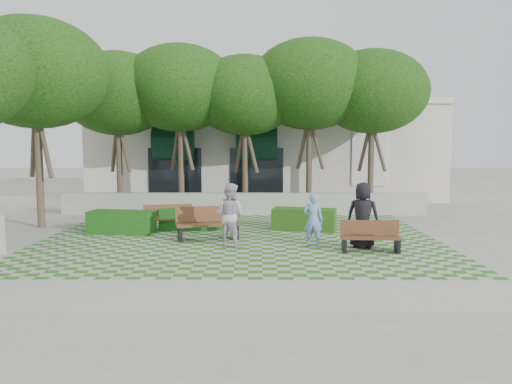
{
  "coord_description": "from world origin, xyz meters",
  "views": [
    {
      "loc": [
        0.55,
        -14.19,
        2.94
      ],
      "look_at": [
        0.5,
        1.5,
        1.4
      ],
      "focal_mm": 35.0,
      "sensor_mm": 36.0,
      "label": 1
    }
  ],
  "objects_px": {
    "person_blue": "(313,220)",
    "person_white": "(230,215)",
    "bench_mid": "(208,224)",
    "hedge_midright": "(304,219)",
    "bench_west": "(168,218)",
    "hedge_west": "(121,222)",
    "hedge_midleft": "(191,218)",
    "bench_east": "(370,237)",
    "person_dark": "(363,215)"
  },
  "relations": [
    {
      "from": "person_dark",
      "to": "bench_mid",
      "type": "bearing_deg",
      "value": 5.72
    },
    {
      "from": "hedge_midright",
      "to": "person_white",
      "type": "relative_size",
      "value": 1.16
    },
    {
      "from": "hedge_midright",
      "to": "hedge_west",
      "type": "bearing_deg",
      "value": -174.3
    },
    {
      "from": "bench_mid",
      "to": "person_white",
      "type": "distance_m",
      "value": 1.35
    },
    {
      "from": "hedge_midright",
      "to": "bench_east",
      "type": "bearing_deg",
      "value": -66.12
    },
    {
      "from": "hedge_midright",
      "to": "hedge_midleft",
      "type": "height_order",
      "value": "same"
    },
    {
      "from": "person_blue",
      "to": "bench_mid",
      "type": "bearing_deg",
      "value": -6.36
    },
    {
      "from": "person_blue",
      "to": "person_dark",
      "type": "bearing_deg",
      "value": -174.02
    },
    {
      "from": "bench_east",
      "to": "person_white",
      "type": "relative_size",
      "value": 0.89
    },
    {
      "from": "bench_east",
      "to": "person_white",
      "type": "height_order",
      "value": "person_white"
    },
    {
      "from": "bench_east",
      "to": "hedge_midright",
      "type": "height_order",
      "value": "bench_east"
    },
    {
      "from": "hedge_midright",
      "to": "hedge_midleft",
      "type": "bearing_deg",
      "value": 177.1
    },
    {
      "from": "bench_west",
      "to": "hedge_west",
      "type": "bearing_deg",
      "value": -172.11
    },
    {
      "from": "bench_east",
      "to": "hedge_west",
      "type": "distance_m",
      "value": 8.01
    },
    {
      "from": "hedge_midleft",
      "to": "person_blue",
      "type": "xyz_separation_m",
      "value": [
        3.86,
        -2.91,
        0.4
      ]
    },
    {
      "from": "hedge_midleft",
      "to": "hedge_west",
      "type": "distance_m",
      "value": 2.32
    },
    {
      "from": "person_dark",
      "to": "bench_east",
      "type": "bearing_deg",
      "value": 123.55
    },
    {
      "from": "hedge_west",
      "to": "person_dark",
      "type": "xyz_separation_m",
      "value": [
        7.41,
        -2.26,
        0.56
      ]
    },
    {
      "from": "person_blue",
      "to": "person_white",
      "type": "xyz_separation_m",
      "value": [
        -2.37,
        0.01,
        0.14
      ]
    },
    {
      "from": "bench_mid",
      "to": "hedge_midleft",
      "type": "xyz_separation_m",
      "value": [
        -0.75,
        1.85,
        -0.12
      ]
    },
    {
      "from": "bench_mid",
      "to": "bench_west",
      "type": "bearing_deg",
      "value": 118.67
    },
    {
      "from": "person_dark",
      "to": "person_white",
      "type": "distance_m",
      "value": 3.74
    },
    {
      "from": "bench_west",
      "to": "person_dark",
      "type": "relative_size",
      "value": 0.93
    },
    {
      "from": "person_blue",
      "to": "hedge_midleft",
      "type": "bearing_deg",
      "value": -24.63
    },
    {
      "from": "bench_east",
      "to": "hedge_midright",
      "type": "bearing_deg",
      "value": 116.57
    },
    {
      "from": "person_white",
      "to": "person_blue",
      "type": "bearing_deg",
      "value": -152.59
    },
    {
      "from": "hedge_midleft",
      "to": "person_dark",
      "type": "xyz_separation_m",
      "value": [
        5.23,
        -3.06,
        0.56
      ]
    },
    {
      "from": "bench_east",
      "to": "bench_west",
      "type": "xyz_separation_m",
      "value": [
        -6.08,
        3.31,
        0.01
      ]
    },
    {
      "from": "hedge_midleft",
      "to": "bench_east",
      "type": "bearing_deg",
      "value": -33.65
    },
    {
      "from": "person_white",
      "to": "bench_east",
      "type": "bearing_deg",
      "value": -162.01
    },
    {
      "from": "person_blue",
      "to": "person_dark",
      "type": "height_order",
      "value": "person_dark"
    },
    {
      "from": "bench_east",
      "to": "person_dark",
      "type": "bearing_deg",
      "value": 105.42
    },
    {
      "from": "hedge_midright",
      "to": "person_white",
      "type": "distance_m",
      "value": 3.63
    },
    {
      "from": "bench_east",
      "to": "hedge_west",
      "type": "bearing_deg",
      "value": 162.56
    },
    {
      "from": "bench_mid",
      "to": "hedge_west",
      "type": "relative_size",
      "value": 0.96
    },
    {
      "from": "hedge_midright",
      "to": "hedge_west",
      "type": "distance_m",
      "value": 6.06
    },
    {
      "from": "hedge_west",
      "to": "person_dark",
      "type": "bearing_deg",
      "value": -17.0
    },
    {
      "from": "bench_west",
      "to": "hedge_midright",
      "type": "xyz_separation_m",
      "value": [
        4.59,
        0.05,
        -0.05
      ]
    },
    {
      "from": "bench_mid",
      "to": "person_blue",
      "type": "relative_size",
      "value": 1.31
    },
    {
      "from": "hedge_midright",
      "to": "person_white",
      "type": "xyz_separation_m",
      "value": [
        -2.36,
        -2.7,
        0.54
      ]
    },
    {
      "from": "hedge_midleft",
      "to": "bench_mid",
      "type": "bearing_deg",
      "value": -68.02
    },
    {
      "from": "hedge_west",
      "to": "person_blue",
      "type": "relative_size",
      "value": 1.36
    },
    {
      "from": "bench_mid",
      "to": "bench_west",
      "type": "height_order",
      "value": "bench_mid"
    },
    {
      "from": "bench_mid",
      "to": "hedge_midright",
      "type": "distance_m",
      "value": 3.52
    },
    {
      "from": "bench_mid",
      "to": "person_dark",
      "type": "relative_size",
      "value": 1.08
    },
    {
      "from": "bench_mid",
      "to": "hedge_midright",
      "type": "xyz_separation_m",
      "value": [
        3.1,
        1.66,
        -0.12
      ]
    },
    {
      "from": "bench_mid",
      "to": "hedge_midleft",
      "type": "height_order",
      "value": "bench_mid"
    },
    {
      "from": "bench_west",
      "to": "person_blue",
      "type": "relative_size",
      "value": 1.12
    },
    {
      "from": "bench_mid",
      "to": "bench_east",
      "type": "bearing_deg",
      "value": -34.51
    },
    {
      "from": "bench_east",
      "to": "bench_mid",
      "type": "distance_m",
      "value": 4.9
    }
  ]
}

